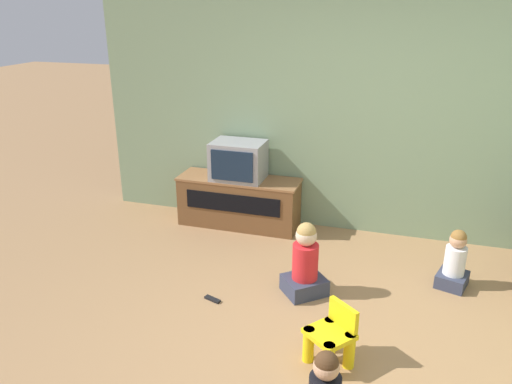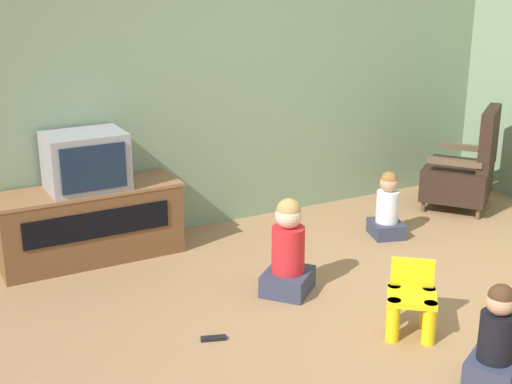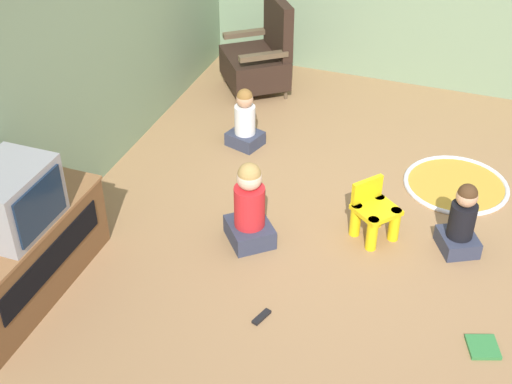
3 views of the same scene
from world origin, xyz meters
The scene contains 10 objects.
ground_plane centered at (0.00, 0.00, 0.00)m, with size 30.00×30.00×0.00m, color #9E754C.
wall_back centered at (-0.18, 2.24, 1.30)m, with size 5.64×0.12×2.59m.
tv_cabinet centered at (-1.36, 1.94, 0.29)m, with size 1.34×0.45×0.55m.
television centered at (-1.36, 1.93, 0.76)m, with size 0.56×0.42×0.41m.
black_armchair centered at (1.89, 1.49, 0.34)m, with size 0.83×0.82×0.92m.
yellow_kid_chair centered at (-0.01, -0.06, 0.19)m, with size 0.39×0.39×0.43m.
child_watching_left centered at (-0.37, 0.76, 0.28)m, with size 0.45×0.44×0.66m.
child_watching_center centered at (0.05, -0.66, 0.24)m, with size 0.37×0.35×0.55m.
child_watching_right centered at (0.85, 1.26, 0.23)m, with size 0.31×0.33×0.54m.
remote_control centered at (-1.08, 0.42, 0.01)m, with size 0.16×0.09×0.02m.
Camera 2 is at (-2.62, -2.96, 2.12)m, focal length 50.00 mm.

